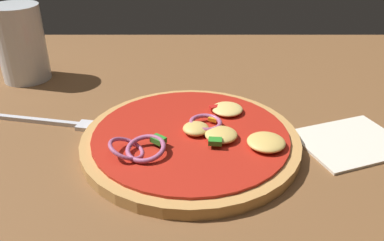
% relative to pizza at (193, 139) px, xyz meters
% --- Properties ---
extents(dining_table, '(1.50, 0.89, 0.03)m').
position_rel_pizza_xyz_m(dining_table, '(-0.05, -0.04, -0.02)').
color(dining_table, brown).
rests_on(dining_table, ground).
extents(pizza, '(0.23, 0.23, 0.03)m').
position_rel_pizza_xyz_m(pizza, '(0.00, 0.00, 0.00)').
color(pizza, tan).
rests_on(pizza, dining_table).
extents(fork, '(0.17, 0.05, 0.01)m').
position_rel_pizza_xyz_m(fork, '(-0.16, 0.05, -0.01)').
color(fork, silver).
rests_on(fork, dining_table).
extents(beer_glass, '(0.07, 0.07, 0.11)m').
position_rel_pizza_xyz_m(beer_glass, '(-0.24, 0.19, 0.04)').
color(beer_glass, silver).
rests_on(beer_glass, dining_table).
extents(napkin, '(0.13, 0.12, 0.00)m').
position_rel_pizza_xyz_m(napkin, '(0.17, 0.01, -0.01)').
color(napkin, silver).
rests_on(napkin, dining_table).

